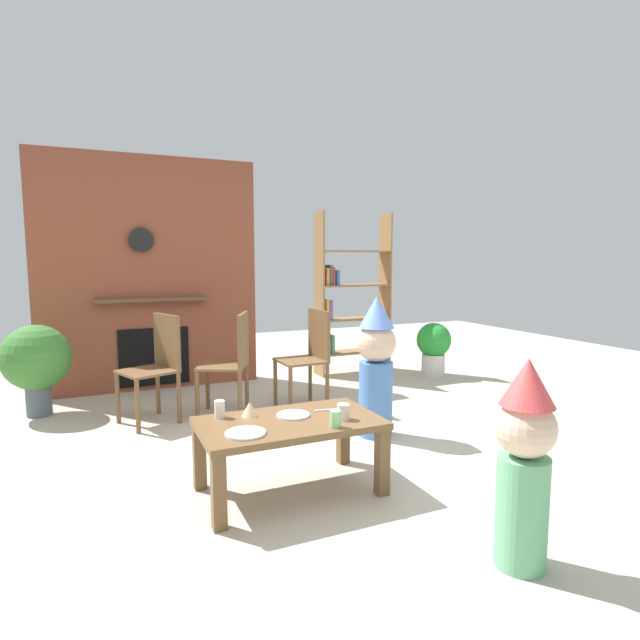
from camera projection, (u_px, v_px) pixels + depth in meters
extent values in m
plane|color=#BCB29E|center=(324.00, 465.00, 3.40)|extent=(12.00, 12.00, 0.00)
cube|color=brown|center=(150.00, 275.00, 5.29)|extent=(2.20, 0.18, 2.40)
cube|color=black|center=(154.00, 357.00, 5.30)|extent=(0.70, 0.02, 0.60)
cube|color=brown|center=(152.00, 300.00, 5.19)|extent=(1.10, 0.10, 0.04)
cylinder|color=black|center=(141.00, 240.00, 5.10)|extent=(0.24, 0.04, 0.24)
cube|color=olive|center=(319.00, 295.00, 5.87)|extent=(0.02, 0.28, 1.90)
cube|color=olive|center=(385.00, 293.00, 6.23)|extent=(0.02, 0.28, 1.90)
cube|color=olive|center=(353.00, 352.00, 6.14)|extent=(0.86, 0.28, 0.02)
cube|color=olive|center=(353.00, 319.00, 6.09)|extent=(0.86, 0.28, 0.02)
cube|color=olive|center=(353.00, 285.00, 6.04)|extent=(0.86, 0.28, 0.02)
cube|color=olive|center=(353.00, 251.00, 5.99)|extent=(0.86, 0.28, 0.02)
cube|color=#B23333|center=(324.00, 346.00, 5.97)|extent=(0.03, 0.20, 0.18)
cube|color=#3359A5|center=(327.00, 346.00, 5.99)|extent=(0.02, 0.20, 0.16)
cube|color=#3F8C4C|center=(330.00, 344.00, 6.00)|extent=(0.04, 0.20, 0.22)
cube|color=gold|center=(325.00, 309.00, 5.92)|extent=(0.04, 0.20, 0.24)
cube|color=#8C4C99|center=(328.00, 309.00, 5.94)|extent=(0.04, 0.20, 0.23)
cube|color=#D87F3F|center=(325.00, 277.00, 5.88)|extent=(0.04, 0.20, 0.20)
cube|color=#4C4C51|center=(328.00, 275.00, 5.89)|extent=(0.03, 0.20, 0.23)
cube|color=#B23333|center=(331.00, 276.00, 5.91)|extent=(0.02, 0.20, 0.21)
cube|color=#3359A5|center=(335.00, 277.00, 5.93)|extent=(0.04, 0.20, 0.17)
cube|color=brown|center=(289.00, 423.00, 2.96)|extent=(1.04, 0.60, 0.04)
cube|color=brown|center=(219.00, 492.00, 2.57)|extent=(0.07, 0.07, 0.39)
cube|color=brown|center=(382.00, 462.00, 2.95)|extent=(0.07, 0.07, 0.39)
cube|color=brown|center=(199.00, 457.00, 3.03)|extent=(0.07, 0.07, 0.39)
cube|color=brown|center=(343.00, 434.00, 3.41)|extent=(0.07, 0.07, 0.39)
cylinder|color=#8CD18C|center=(335.00, 419.00, 2.83)|extent=(0.06, 0.06, 0.09)
cylinder|color=silver|center=(220.00, 409.00, 3.00)|extent=(0.06, 0.06, 0.10)
cylinder|color=silver|center=(343.00, 412.00, 2.97)|extent=(0.07, 0.07, 0.09)
cylinder|color=white|center=(246.00, 433.00, 2.72)|extent=(0.22, 0.22, 0.01)
cylinder|color=white|center=(293.00, 415.00, 3.03)|extent=(0.20, 0.20, 0.01)
cone|color=#EAC68C|center=(250.00, 409.00, 3.03)|extent=(0.10, 0.10, 0.09)
cube|color=silver|center=(326.00, 410.00, 3.14)|extent=(0.15, 0.04, 0.01)
cylinder|color=#66B27F|center=(521.00, 512.00, 2.26)|extent=(0.23, 0.23, 0.50)
sphere|color=beige|center=(526.00, 428.00, 2.21)|extent=(0.26, 0.26, 0.26)
cone|color=#EA4C4C|center=(528.00, 382.00, 2.18)|extent=(0.24, 0.24, 0.21)
cylinder|color=#4C7FC6|center=(376.00, 399.00, 3.93)|extent=(0.26, 0.26, 0.58)
sphere|color=beige|center=(376.00, 343.00, 3.88)|extent=(0.30, 0.30, 0.30)
cone|color=#668CE5|center=(377.00, 312.00, 3.85)|extent=(0.27, 0.27, 0.24)
cube|color=brown|center=(147.00, 371.00, 4.20)|extent=(0.52, 0.52, 0.02)
cube|color=brown|center=(167.00, 341.00, 4.31)|extent=(0.17, 0.38, 0.45)
cylinder|color=brown|center=(118.00, 398.00, 4.23)|extent=(0.04, 0.04, 0.43)
cylinder|color=brown|center=(138.00, 407.00, 3.98)|extent=(0.04, 0.04, 0.43)
cylinder|color=brown|center=(158.00, 390.00, 4.48)|extent=(0.04, 0.04, 0.43)
cylinder|color=brown|center=(179.00, 398.00, 4.23)|extent=(0.04, 0.04, 0.43)
cube|color=brown|center=(222.00, 366.00, 4.43)|extent=(0.53, 0.53, 0.02)
cube|color=brown|center=(243.00, 339.00, 4.40)|extent=(0.20, 0.37, 0.45)
cylinder|color=brown|center=(208.00, 386.00, 4.64)|extent=(0.04, 0.04, 0.43)
cylinder|color=brown|center=(197.00, 396.00, 4.28)|extent=(0.04, 0.04, 0.43)
cylinder|color=brown|center=(247.00, 386.00, 4.63)|extent=(0.04, 0.04, 0.43)
cylinder|color=brown|center=(240.00, 397.00, 4.27)|extent=(0.04, 0.04, 0.43)
cube|color=brown|center=(301.00, 361.00, 4.65)|extent=(0.42, 0.42, 0.02)
cube|color=brown|center=(319.00, 334.00, 4.70)|extent=(0.05, 0.40, 0.45)
cylinder|color=brown|center=(275.00, 383.00, 4.75)|extent=(0.04, 0.04, 0.43)
cylinder|color=brown|center=(291.00, 392.00, 4.43)|extent=(0.04, 0.04, 0.43)
cylinder|color=brown|center=(310.00, 379.00, 4.91)|extent=(0.04, 0.04, 0.43)
cylinder|color=brown|center=(327.00, 387.00, 4.59)|extent=(0.04, 0.04, 0.43)
cylinder|color=beige|center=(433.00, 365.00, 5.96)|extent=(0.27, 0.27, 0.26)
sphere|color=green|center=(434.00, 340.00, 5.93)|extent=(0.40, 0.40, 0.40)
cylinder|color=#4C5660|center=(39.00, 400.00, 4.45)|extent=(0.21, 0.21, 0.27)
sphere|color=#3B7930|center=(36.00, 357.00, 4.40)|extent=(0.57, 0.57, 0.57)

